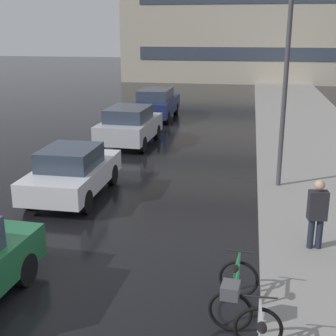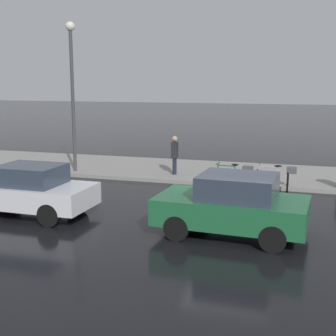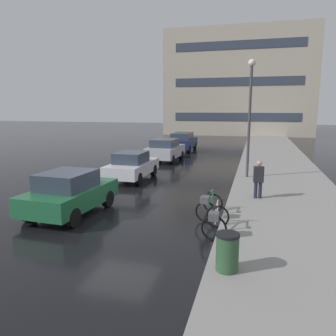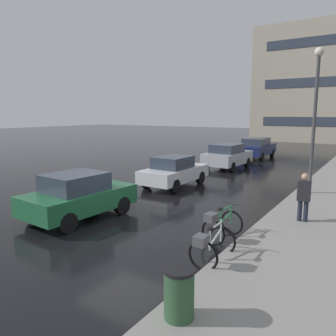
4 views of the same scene
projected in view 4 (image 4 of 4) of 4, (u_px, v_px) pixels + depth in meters
ground_plane at (126, 225)px, 10.60m from camera, size 140.00×140.00×0.00m
bicycle_nearest at (211, 245)px, 7.75m from camera, size 0.78×1.41×0.99m
bicycle_second at (220, 224)px, 9.18m from camera, size 0.84×1.42×0.99m
car_green at (78, 196)px, 11.17m from camera, size 2.13×3.87×1.58m
car_white at (174, 171)px, 16.12m from camera, size 1.84×3.93×1.50m
car_silver at (227, 156)px, 21.37m from camera, size 2.11×3.90×1.61m
car_navy at (256, 148)px, 26.35m from camera, size 1.96×4.39×1.62m
pedestrian at (304, 196)px, 10.43m from camera, size 0.43×0.29×1.71m
streetlamp at (315, 105)px, 13.72m from camera, size 0.38×0.38×6.24m
trash_bin at (179, 297)px, 5.52m from camera, size 0.54×0.54×1.03m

